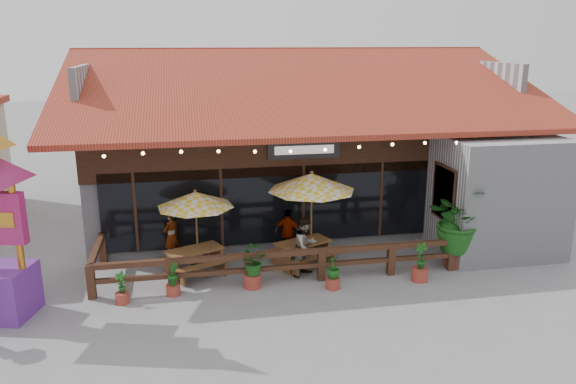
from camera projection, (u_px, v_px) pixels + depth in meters
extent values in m
plane|color=gray|center=(334.00, 271.00, 15.94)|extent=(100.00, 100.00, 0.00)
cube|color=#B9B9BE|center=(288.00, 154.00, 22.05)|extent=(14.00, 10.00, 4.00)
cube|color=#3A2012|center=(270.00, 150.00, 16.64)|extent=(11.00, 0.16, 1.60)
cube|color=black|center=(271.00, 205.00, 17.07)|extent=(10.00, 0.12, 2.40)
cube|color=#FFBD72|center=(270.00, 203.00, 17.26)|extent=(9.80, 0.05, 2.20)
cube|color=#B9B9BE|center=(497.00, 195.00, 17.03)|extent=(3.50, 2.70, 3.60)
cube|color=red|center=(444.00, 193.00, 16.51)|extent=(0.06, 1.20, 1.50)
cube|color=#3A2012|center=(444.00, 193.00, 16.51)|extent=(0.04, 1.34, 1.64)
cube|color=#A43A25|center=(308.00, 87.00, 17.97)|extent=(15.50, 7.05, 2.37)
cube|color=#A43A25|center=(273.00, 74.00, 24.60)|extent=(15.50, 7.05, 2.37)
cube|color=#A43A25|center=(288.00, 49.00, 20.99)|extent=(15.50, 0.30, 0.12)
cube|color=#B9B9BE|center=(96.00, 88.00, 20.07)|extent=(0.20, 9.00, 1.80)
cube|color=#B9B9BE|center=(458.00, 82.00, 22.60)|extent=(0.20, 9.00, 1.80)
cube|color=black|center=(304.00, 149.00, 16.71)|extent=(2.20, 0.10, 0.55)
cube|color=silver|center=(305.00, 150.00, 16.65)|extent=(1.80, 0.02, 0.25)
cube|color=#3A2012|center=(135.00, 213.00, 16.31)|extent=(0.08, 0.08, 2.40)
cube|color=#3A2012|center=(222.00, 208.00, 16.76)|extent=(0.08, 0.08, 2.40)
cube|color=#3A2012|center=(303.00, 204.00, 17.21)|extent=(0.08, 0.08, 2.40)
cube|color=#3A2012|center=(381.00, 199.00, 17.67)|extent=(0.08, 0.08, 2.40)
sphere|color=#EEBC83|center=(104.00, 156.00, 13.99)|extent=(0.09, 0.09, 0.09)
sphere|color=#EEBC83|center=(143.00, 153.00, 14.15)|extent=(0.09, 0.09, 0.09)
sphere|color=#EEBC83|center=(181.00, 152.00, 14.32)|extent=(0.09, 0.09, 0.09)
sphere|color=#EEBC83|center=(218.00, 151.00, 14.50)|extent=(0.09, 0.09, 0.09)
sphere|color=#EEBC83|center=(255.00, 152.00, 14.69)|extent=(0.09, 0.09, 0.09)
sphere|color=#EEBC83|center=(290.00, 151.00, 14.87)|extent=(0.09, 0.09, 0.09)
sphere|color=#EEBC83|center=(325.00, 150.00, 15.04)|extent=(0.09, 0.09, 0.09)
sphere|color=#EEBC83|center=(359.00, 147.00, 15.20)|extent=(0.09, 0.09, 0.09)
sphere|color=#EEBC83|center=(392.00, 144.00, 15.36)|extent=(0.09, 0.09, 0.09)
sphere|color=#EEBC83|center=(425.00, 143.00, 15.53)|extent=(0.09, 0.09, 0.09)
sphere|color=#EEBC83|center=(457.00, 143.00, 15.71)|extent=(0.09, 0.09, 0.09)
cube|color=#4C291B|center=(91.00, 282.00, 14.17)|extent=(0.20, 0.20, 0.90)
cube|color=#4C291B|center=(172.00, 276.00, 14.53)|extent=(0.20, 0.20, 0.90)
cube|color=#4C291B|center=(248.00, 270.00, 14.89)|extent=(0.20, 0.20, 0.90)
cube|color=#4C291B|center=(321.00, 265.00, 15.25)|extent=(0.20, 0.20, 0.90)
cube|color=#4C291B|center=(391.00, 259.00, 15.62)|extent=(0.20, 0.20, 0.90)
cube|color=#4C291B|center=(451.00, 255.00, 15.94)|extent=(0.20, 0.20, 0.90)
cube|color=#4C291B|center=(282.00, 254.00, 14.95)|extent=(9.80, 0.16, 0.14)
cube|color=#4C291B|center=(282.00, 268.00, 15.05)|extent=(9.80, 0.12, 0.12)
cube|color=#4C291B|center=(96.00, 249.00, 15.25)|extent=(0.16, 2.50, 0.14)
cube|color=#4C291B|center=(103.00, 248.00, 16.44)|extent=(0.20, 0.20, 0.90)
cylinder|color=brown|center=(197.00, 231.00, 15.93)|extent=(0.06, 0.06, 2.19)
cone|color=yellow|center=(195.00, 199.00, 15.68)|extent=(2.69, 2.69, 0.43)
sphere|color=brown|center=(195.00, 191.00, 15.62)|extent=(0.10, 0.10, 0.10)
cylinder|color=black|center=(198.00, 266.00, 16.21)|extent=(0.42, 0.42, 0.06)
cylinder|color=brown|center=(311.00, 219.00, 16.44)|extent=(0.07, 0.07, 2.57)
cone|color=yellow|center=(312.00, 182.00, 16.15)|extent=(2.58, 2.58, 0.50)
sphere|color=brown|center=(312.00, 173.00, 16.07)|extent=(0.11, 0.11, 0.11)
cylinder|color=black|center=(311.00, 259.00, 16.77)|extent=(0.49, 0.49, 0.07)
cube|color=brown|center=(194.00, 250.00, 15.59)|extent=(1.70, 1.29, 0.06)
cube|color=brown|center=(172.00, 267.00, 15.31)|extent=(0.35, 0.65, 0.71)
cube|color=brown|center=(216.00, 257.00, 16.05)|extent=(0.35, 0.65, 0.71)
cube|color=brown|center=(203.00, 266.00, 15.25)|extent=(1.51, 0.88, 0.05)
cube|color=brown|center=(187.00, 254.00, 16.08)|extent=(1.51, 0.88, 0.05)
cube|color=brown|center=(303.00, 242.00, 16.14)|extent=(1.74, 1.30, 0.06)
cube|color=brown|center=(283.00, 259.00, 15.86)|extent=(0.35, 0.66, 0.73)
cube|color=brown|center=(322.00, 249.00, 16.61)|extent=(0.35, 0.66, 0.73)
cube|color=brown|center=(314.00, 258.00, 15.78)|extent=(1.56, 0.88, 0.05)
cube|color=brown|center=(292.00, 246.00, 16.65)|extent=(1.56, 0.88, 0.05)
cylinder|color=orange|center=(20.00, 224.00, 12.97)|extent=(0.16, 0.16, 2.04)
cylinder|color=maroon|center=(454.00, 258.00, 16.30)|extent=(0.63, 0.63, 0.47)
imported|color=#1A5418|center=(458.00, 219.00, 15.99)|extent=(2.22, 2.13, 1.90)
sphere|color=#1A5418|center=(464.00, 232.00, 16.01)|extent=(0.63, 0.63, 0.63)
sphere|color=#1A5418|center=(451.00, 223.00, 16.14)|extent=(0.55, 0.55, 0.55)
imported|color=#3A2012|center=(172.00, 236.00, 16.48)|extent=(0.66, 0.66, 1.55)
imported|color=#3A2012|center=(306.00, 247.00, 15.49)|extent=(1.03, 1.00, 1.67)
imported|color=#3A2012|center=(288.00, 233.00, 16.92)|extent=(0.92, 0.75, 1.47)
cylinder|color=maroon|center=(122.00, 298.00, 13.99)|extent=(0.34, 0.34, 0.27)
imported|color=#1A5418|center=(121.00, 282.00, 13.88)|extent=(0.33, 0.25, 0.56)
cylinder|color=maroon|center=(173.00, 290.00, 14.43)|extent=(0.36, 0.36, 0.29)
imported|color=#1A5418|center=(172.00, 274.00, 14.31)|extent=(0.30, 0.36, 0.60)
cylinder|color=maroon|center=(252.00, 281.00, 14.86)|extent=(0.46, 0.46, 0.37)
imported|color=#1A5418|center=(252.00, 261.00, 14.72)|extent=(0.89, 0.90, 0.76)
cylinder|color=maroon|center=(333.00, 283.00, 14.80)|extent=(0.37, 0.37, 0.30)
imported|color=#1A5418|center=(333.00, 267.00, 14.68)|extent=(0.45, 0.45, 0.62)
cylinder|color=maroon|center=(420.00, 274.00, 15.29)|extent=(0.45, 0.45, 0.36)
imported|color=#1A5418|center=(421.00, 256.00, 15.14)|extent=(0.42, 0.47, 0.74)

